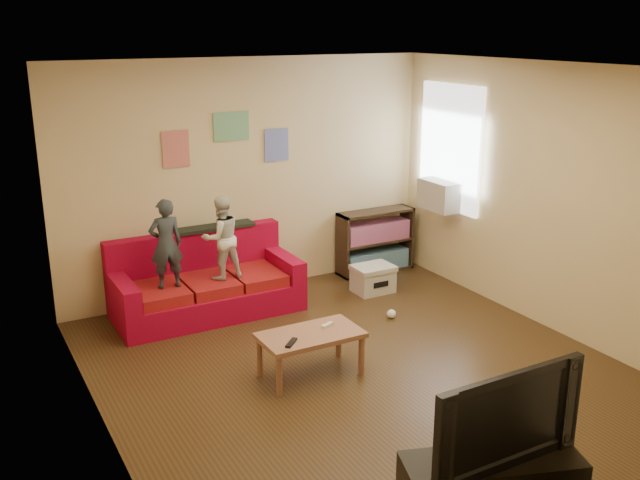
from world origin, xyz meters
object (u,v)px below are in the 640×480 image
sofa (205,286)px  television (497,413)px  child_a (166,244)px  file_box (373,279)px  child_b (221,238)px  coffee_table (311,339)px  bookshelf (375,244)px

sofa → television: 4.18m
child_a → file_box: bearing=176.4°
child_a → child_b: size_ratio=1.05×
sofa → coffee_table: bearing=-80.6°
bookshelf → sofa: bearing=-174.4°
television → bookshelf: bearing=65.4°
child_b → television: bearing=89.2°
coffee_table → television: 2.30m
child_b → file_box: size_ratio=1.92×
bookshelf → file_box: size_ratio=2.13×
child_a → television: (0.86, -3.97, -0.14)m
child_a → child_b: (0.60, 0.00, -0.02)m
child_a → coffee_table: child_a is taller
child_b → television: size_ratio=0.80×
sofa → coffee_table: 1.90m
coffee_table → bookshelf: size_ratio=0.91×
child_a → coffee_table: 1.94m
sofa → coffee_table: sofa is taller
television → sofa: bearing=95.1°
bookshelf → television: bearing=-114.1°
file_box → sofa: bearing=168.8°
coffee_table → sofa: bearing=99.4°
file_box → television: (-1.53, -3.75, 0.59)m
file_box → child_b: bearing=173.1°
child_a → sofa: bearing=-158.1°
child_b → bookshelf: bearing=-174.3°
sofa → bookshelf: sofa is taller
television → child_b: bearing=93.2°
coffee_table → file_box: size_ratio=1.94×
coffee_table → file_box: coffee_table is taller
sofa → coffee_table: (0.31, -1.87, 0.06)m
sofa → file_box: 1.98m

